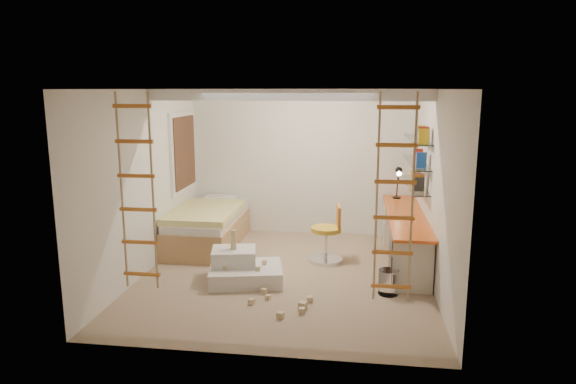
# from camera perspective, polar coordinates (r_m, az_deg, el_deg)

# --- Properties ---
(floor) EXTENTS (4.50, 4.50, 0.00)m
(floor) POSITION_cam_1_polar(r_m,az_deg,el_deg) (7.39, -0.31, -9.24)
(floor) COLOR tan
(floor) RESTS_ON ground
(ceiling_beam) EXTENTS (4.00, 0.18, 0.16)m
(ceiling_beam) POSITION_cam_1_polar(r_m,az_deg,el_deg) (7.21, 0.00, 10.73)
(ceiling_beam) COLOR white
(ceiling_beam) RESTS_ON ceiling
(window_frame) EXTENTS (0.06, 1.15, 1.35)m
(window_frame) POSITION_cam_1_polar(r_m,az_deg,el_deg) (8.91, -11.64, 4.37)
(window_frame) COLOR white
(window_frame) RESTS_ON wall_left
(window_blind) EXTENTS (0.02, 1.00, 1.20)m
(window_blind) POSITION_cam_1_polar(r_m,az_deg,el_deg) (8.90, -11.40, 4.37)
(window_blind) COLOR #4C2D1E
(window_blind) RESTS_ON window_frame
(rope_ladder_left) EXTENTS (0.41, 0.04, 2.13)m
(rope_ladder_left) POSITION_cam_1_polar(r_m,az_deg,el_deg) (5.70, -16.42, -0.09)
(rope_ladder_left) COLOR orange
(rope_ladder_left) RESTS_ON ceiling
(rope_ladder_right) EXTENTS (0.41, 0.04, 2.13)m
(rope_ladder_right) POSITION_cam_1_polar(r_m,az_deg,el_deg) (5.23, 11.75, -0.88)
(rope_ladder_right) COLOR orange
(rope_ladder_right) RESTS_ON ceiling
(waste_bin) EXTENTS (0.26, 0.26, 0.32)m
(waste_bin) POSITION_cam_1_polar(r_m,az_deg,el_deg) (6.82, 11.10, -9.80)
(waste_bin) COLOR white
(waste_bin) RESTS_ON floor
(desk) EXTENTS (0.56, 2.80, 0.75)m
(desk) POSITION_cam_1_polar(r_m,az_deg,el_deg) (8.05, 12.79, -4.75)
(desk) COLOR #DE581A
(desk) RESTS_ON floor
(shelves) EXTENTS (0.25, 1.80, 0.71)m
(shelves) POSITION_cam_1_polar(r_m,az_deg,el_deg) (8.10, 14.05, 3.23)
(shelves) COLOR white
(shelves) RESTS_ON wall_right
(bed) EXTENTS (1.02, 2.00, 0.69)m
(bed) POSITION_cam_1_polar(r_m,az_deg,el_deg) (8.73, -8.87, -3.83)
(bed) COLOR #AD7F51
(bed) RESTS_ON floor
(task_lamp) EXTENTS (0.14, 0.36, 0.57)m
(task_lamp) POSITION_cam_1_polar(r_m,az_deg,el_deg) (8.82, 12.17, 1.57)
(task_lamp) COLOR black
(task_lamp) RESTS_ON desk
(swivel_chair) EXTENTS (0.58, 0.58, 0.88)m
(swivel_chair) POSITION_cam_1_polar(r_m,az_deg,el_deg) (7.87, 4.42, -5.46)
(swivel_chair) COLOR gold
(swivel_chair) RESTS_ON floor
(play_platform) EXTENTS (1.11, 0.94, 0.43)m
(play_platform) POSITION_cam_1_polar(r_m,az_deg,el_deg) (7.17, -5.08, -8.51)
(play_platform) COLOR silver
(play_platform) RESTS_ON floor
(toy_blocks) EXTENTS (1.24, 1.27, 0.70)m
(toy_blocks) POSITION_cam_1_polar(r_m,az_deg,el_deg) (6.70, -2.94, -9.45)
(toy_blocks) COLOR #CCB284
(toy_blocks) RESTS_ON floor
(books) EXTENTS (0.14, 0.70, 0.92)m
(books) POSITION_cam_1_polar(r_m,az_deg,el_deg) (8.09, 14.09, 4.04)
(books) COLOR #262626
(books) RESTS_ON shelves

